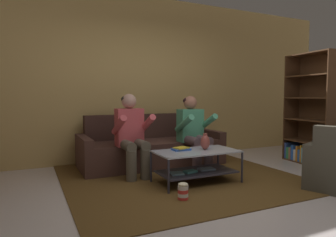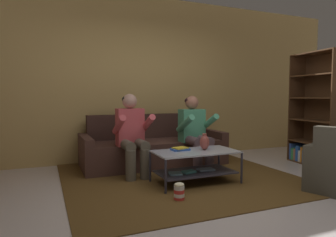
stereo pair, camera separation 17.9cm
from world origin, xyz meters
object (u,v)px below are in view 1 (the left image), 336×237
object	(u,v)px
popcorn_tub	(183,191)
couch	(151,148)
coffee_table	(196,162)
person_seated_right	(194,129)
book_stack	(181,149)
vase	(205,142)
person_seated_left	(132,132)
bookshelf	(311,122)

from	to	relation	value
popcorn_tub	couch	bearing A→B (deg)	79.42
couch	coffee_table	size ratio (longest dim) A/B	2.13
person_seated_right	couch	bearing A→B (deg)	133.62
book_stack	popcorn_tub	bearing A→B (deg)	-115.95
couch	vase	bearing A→B (deg)	-76.09
person_seated_right	coffee_table	xyz separation A→B (m)	(-0.36, -0.69, -0.34)
person_seated_right	popcorn_tub	xyz separation A→B (m)	(-0.83, -1.20, -0.52)
coffee_table	popcorn_tub	xyz separation A→B (m)	(-0.46, -0.51, -0.18)
couch	popcorn_tub	world-z (taller)	couch
person_seated_left	book_stack	size ratio (longest dim) A/B	5.07
person_seated_left	popcorn_tub	size ratio (longest dim) A/B	5.99
person_seated_right	vase	size ratio (longest dim) A/B	5.28
person_seated_right	vase	distance (m)	0.70
popcorn_tub	book_stack	bearing A→B (deg)	64.05
coffee_table	vase	xyz separation A→B (m)	(0.15, 0.03, 0.24)
book_stack	bookshelf	bearing A→B (deg)	1.69
couch	book_stack	world-z (taller)	couch
vase	bookshelf	size ratio (longest dim) A/B	0.12
coffee_table	vase	world-z (taller)	vase
coffee_table	book_stack	world-z (taller)	book_stack
book_stack	popcorn_tub	size ratio (longest dim) A/B	1.18
couch	popcorn_tub	bearing A→B (deg)	-100.58
person_seated_left	vase	world-z (taller)	person_seated_left
book_stack	popcorn_tub	distance (m)	0.77
couch	popcorn_tub	distance (m)	1.76
vase	person_seated_right	bearing A→B (deg)	72.49
coffee_table	vase	size ratio (longest dim) A/B	5.04
couch	coffee_table	bearing A→B (deg)	-83.45
vase	person_seated_left	bearing A→B (deg)	140.22
person_seated_left	coffee_table	world-z (taller)	person_seated_left
person_seated_right	book_stack	distance (m)	0.80
book_stack	vase	bearing A→B (deg)	-15.21
bookshelf	popcorn_tub	size ratio (longest dim) A/B	9.46
person_seated_left	person_seated_right	bearing A→B (deg)	-0.15
person_seated_left	popcorn_tub	bearing A→B (deg)	-81.45
book_stack	bookshelf	world-z (taller)	bookshelf
coffee_table	book_stack	xyz separation A→B (m)	(-0.16, 0.12, 0.16)
bookshelf	person_seated_left	bearing A→B (deg)	170.43
couch	person_seated_right	bearing A→B (deg)	-46.38
person_seated_left	person_seated_right	xyz separation A→B (m)	(1.01, -0.00, -0.01)
coffee_table	popcorn_tub	distance (m)	0.71
coffee_table	bookshelf	size ratio (longest dim) A/B	0.59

